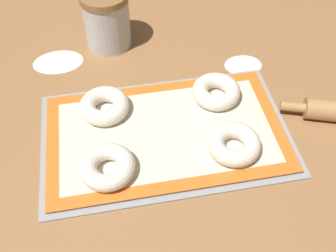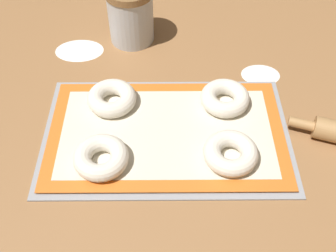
{
  "view_description": "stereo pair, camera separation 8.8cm",
  "coord_description": "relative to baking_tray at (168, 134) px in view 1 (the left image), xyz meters",
  "views": [
    {
      "loc": [
        -0.09,
        -0.5,
        0.62
      ],
      "look_at": [
        0.0,
        -0.01,
        0.03
      ],
      "focal_mm": 42.0,
      "sensor_mm": 36.0,
      "label": 1
    },
    {
      "loc": [
        0.0,
        -0.51,
        0.62
      ],
      "look_at": [
        0.0,
        -0.01,
        0.03
      ],
      "focal_mm": 42.0,
      "sensor_mm": 36.0,
      "label": 2
    }
  ],
  "objects": [
    {
      "name": "flour_canister",
      "position": [
        -0.09,
        0.32,
        0.07
      ],
      "size": [
        0.11,
        0.11,
        0.14
      ],
      "color": "silver",
      "rests_on": "ground_plane"
    },
    {
      "name": "bagel_back_left",
      "position": [
        -0.12,
        0.08,
        0.02
      ],
      "size": [
        0.1,
        0.1,
        0.03
      ],
      "color": "silver",
      "rests_on": "baking_mat"
    },
    {
      "name": "ground_plane",
      "position": [
        -0.0,
        0.01,
        -0.0
      ],
      "size": [
        2.8,
        2.8,
        0.0
      ],
      "primitive_type": "plane",
      "color": "olive"
    },
    {
      "name": "flour_patch_far",
      "position": [
        0.22,
        0.18,
        -0.0
      ],
      "size": [
        0.09,
        0.07,
        0.0
      ],
      "color": "white",
      "rests_on": "ground_plane"
    },
    {
      "name": "bagel_back_right",
      "position": [
        0.12,
        0.08,
        0.02
      ],
      "size": [
        0.1,
        0.1,
        0.03
      ],
      "color": "silver",
      "rests_on": "baking_mat"
    },
    {
      "name": "bagel_front_left",
      "position": [
        -0.13,
        -0.08,
        0.02
      ],
      "size": [
        0.1,
        0.1,
        0.03
      ],
      "color": "silver",
      "rests_on": "baking_mat"
    },
    {
      "name": "baking_mat",
      "position": [
        0.0,
        -0.0,
        0.01
      ],
      "size": [
        0.47,
        0.28,
        0.0
      ],
      "color": "orange",
      "rests_on": "baking_tray"
    },
    {
      "name": "baking_tray",
      "position": [
        0.0,
        0.0,
        0.0
      ],
      "size": [
        0.5,
        0.3,
        0.01
      ],
      "color": "#93969B",
      "rests_on": "ground_plane"
    },
    {
      "name": "bagel_front_right",
      "position": [
        0.12,
        -0.07,
        0.02
      ],
      "size": [
        0.1,
        0.1,
        0.03
      ],
      "color": "silver",
      "rests_on": "baking_mat"
    },
    {
      "name": "flour_patch_near",
      "position": [
        -0.22,
        0.27,
        -0.0
      ],
      "size": [
        0.12,
        0.09,
        0.0
      ],
      "color": "white",
      "rests_on": "ground_plane"
    }
  ]
}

